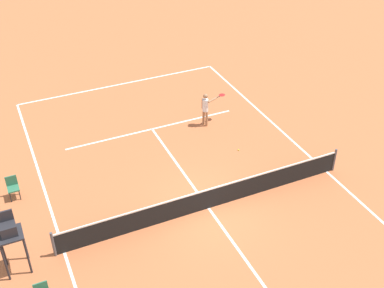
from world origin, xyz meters
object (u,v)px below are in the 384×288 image
Objects in this scene: umpire_chair at (10,234)px; courtside_chair_mid at (13,187)px; player_serving at (206,106)px; tennis_ball at (239,150)px.

courtside_chair_mid is at bearing -95.91° from umpire_chair.
player_serving is at bearing -169.32° from courtside_chair_mid.
player_serving reaches higher than tennis_ball.
tennis_ball is 0.07× the size of courtside_chair_mid.
umpire_chair reaches higher than player_serving.
courtside_chair_mid is at bearing -5.02° from tennis_ball.
umpire_chair is at bearing 16.59° from tennis_ball.
player_serving reaches higher than courtside_chair_mid.
tennis_ball is at bearing 174.98° from courtside_chair_mid.
tennis_ball is at bearing -12.69° from player_serving.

